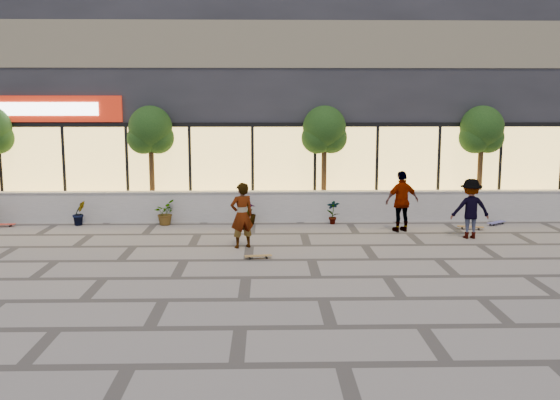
{
  "coord_description": "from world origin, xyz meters",
  "views": [
    {
      "loc": [
        0.47,
        -13.94,
        3.96
      ],
      "look_at": [
        0.86,
        3.32,
        1.3
      ],
      "focal_mm": 40.0,
      "sensor_mm": 36.0,
      "label": 1
    }
  ],
  "objects_px": {
    "tree_mideast": "(324,133)",
    "skateboard_left": "(2,225)",
    "skater_right_far": "(470,209)",
    "tree_east": "(482,132)",
    "skater_center": "(242,215)",
    "skateboard_right_near": "(470,227)",
    "skater_right_near": "(402,201)",
    "skateboard_center": "(258,256)",
    "tree_midwest": "(151,133)",
    "skateboard_right_far": "(497,222)"
  },
  "relations": [
    {
      "from": "skateboard_right_far",
      "to": "tree_midwest",
      "type": "bearing_deg",
      "value": 136.55
    },
    {
      "from": "tree_east",
      "to": "skateboard_right_far",
      "type": "relative_size",
      "value": 5.12
    },
    {
      "from": "skater_right_near",
      "to": "skateboard_right_near",
      "type": "height_order",
      "value": "skater_right_near"
    },
    {
      "from": "tree_midwest",
      "to": "skateboard_center",
      "type": "height_order",
      "value": "tree_midwest"
    },
    {
      "from": "skater_center",
      "to": "skateboard_center",
      "type": "xyz_separation_m",
      "value": [
        0.46,
        -1.27,
        -0.84
      ]
    },
    {
      "from": "tree_midwest",
      "to": "skateboard_right_near",
      "type": "xyz_separation_m",
      "value": [
        10.5,
        -2.26,
        -2.9
      ]
    },
    {
      "from": "skater_right_near",
      "to": "skateboard_right_near",
      "type": "xyz_separation_m",
      "value": [
        2.28,
        0.26,
        -0.87
      ]
    },
    {
      "from": "tree_midwest",
      "to": "skateboard_left",
      "type": "bearing_deg",
      "value": -162.06
    },
    {
      "from": "tree_east",
      "to": "skater_right_near",
      "type": "relative_size",
      "value": 2.05
    },
    {
      "from": "tree_midwest",
      "to": "tree_mideast",
      "type": "relative_size",
      "value": 1.0
    },
    {
      "from": "tree_mideast",
      "to": "skateboard_right_far",
      "type": "bearing_deg",
      "value": -14.95
    },
    {
      "from": "skater_center",
      "to": "skater_right_near",
      "type": "bearing_deg",
      "value": 179.79
    },
    {
      "from": "skateboard_left",
      "to": "skater_right_near",
      "type": "bearing_deg",
      "value": -10.03
    },
    {
      "from": "skater_right_near",
      "to": "skateboard_right_far",
      "type": "relative_size",
      "value": 2.5
    },
    {
      "from": "tree_east",
      "to": "skateboard_center",
      "type": "xyz_separation_m",
      "value": [
        -7.74,
        -5.91,
        -2.91
      ]
    },
    {
      "from": "skater_right_near",
      "to": "skateboard_center",
      "type": "xyz_separation_m",
      "value": [
        -4.46,
        -3.39,
        -0.89
      ]
    },
    {
      "from": "skateboard_right_near",
      "to": "skater_center",
      "type": "bearing_deg",
      "value": -145.41
    },
    {
      "from": "skater_center",
      "to": "skateboard_right_near",
      "type": "xyz_separation_m",
      "value": [
        7.2,
        2.38,
        -0.83
      ]
    },
    {
      "from": "tree_east",
      "to": "skater_right_far",
      "type": "bearing_deg",
      "value": -112.43
    },
    {
      "from": "skater_right_far",
      "to": "skateboard_center",
      "type": "distance_m",
      "value": 6.77
    },
    {
      "from": "skater_center",
      "to": "skateboard_right_near",
      "type": "bearing_deg",
      "value": 174.8
    },
    {
      "from": "tree_east",
      "to": "skater_center",
      "type": "xyz_separation_m",
      "value": [
        -8.2,
        -4.63,
        -2.07
      ]
    },
    {
      "from": "tree_midwest",
      "to": "skater_center",
      "type": "relative_size",
      "value": 2.15
    },
    {
      "from": "tree_midwest",
      "to": "skater_right_far",
      "type": "bearing_deg",
      "value": -19.33
    },
    {
      "from": "tree_midwest",
      "to": "skater_right_near",
      "type": "bearing_deg",
      "value": -17.03
    },
    {
      "from": "tree_mideast",
      "to": "skater_right_far",
      "type": "xyz_separation_m",
      "value": [
        4.05,
        -3.52,
        -2.1
      ]
    },
    {
      "from": "tree_mideast",
      "to": "skateboard_left",
      "type": "relative_size",
      "value": 4.78
    },
    {
      "from": "skater_center",
      "to": "skater_right_far",
      "type": "height_order",
      "value": "skater_center"
    },
    {
      "from": "skateboard_center",
      "to": "skateboard_left",
      "type": "distance_m",
      "value": 9.48
    },
    {
      "from": "skateboard_right_near",
      "to": "tree_midwest",
      "type": "bearing_deg",
      "value": -175.79
    },
    {
      "from": "skater_right_near",
      "to": "skateboard_center",
      "type": "bearing_deg",
      "value": 20.09
    },
    {
      "from": "skateboard_left",
      "to": "skateboard_right_near",
      "type": "distance_m",
      "value": 15.15
    },
    {
      "from": "tree_midwest",
      "to": "skater_center",
      "type": "bearing_deg",
      "value": -54.56
    },
    {
      "from": "tree_midwest",
      "to": "skateboard_right_near",
      "type": "bearing_deg",
      "value": -12.12
    },
    {
      "from": "tree_mideast",
      "to": "skateboard_right_far",
      "type": "xyz_separation_m",
      "value": [
        5.62,
        -1.5,
        -2.91
      ]
    },
    {
      "from": "tree_east",
      "to": "skateboard_left",
      "type": "bearing_deg",
      "value": -174.69
    },
    {
      "from": "tree_midwest",
      "to": "skateboard_right_far",
      "type": "bearing_deg",
      "value": -7.36
    },
    {
      "from": "skateboard_center",
      "to": "skateboard_left",
      "type": "xyz_separation_m",
      "value": [
        -8.39,
        4.41,
        0.01
      ]
    },
    {
      "from": "skater_right_far",
      "to": "skateboard_left",
      "type": "bearing_deg",
      "value": -7.96
    },
    {
      "from": "tree_midwest",
      "to": "tree_east",
      "type": "bearing_deg",
      "value": 0.0
    },
    {
      "from": "skater_right_near",
      "to": "skateboard_left",
      "type": "relative_size",
      "value": 2.34
    },
    {
      "from": "tree_mideast",
      "to": "skateboard_left",
      "type": "height_order",
      "value": "tree_mideast"
    },
    {
      "from": "skateboard_center",
      "to": "skateboard_right_near",
      "type": "distance_m",
      "value": 7.67
    },
    {
      "from": "tree_midwest",
      "to": "skateboard_left",
      "type": "xyz_separation_m",
      "value": [
        -4.63,
        -1.5,
        -2.9
      ]
    },
    {
      "from": "skateboard_left",
      "to": "skateboard_right_far",
      "type": "height_order",
      "value": "same"
    },
    {
      "from": "skater_right_near",
      "to": "skater_right_far",
      "type": "relative_size",
      "value": 1.08
    },
    {
      "from": "skateboard_center",
      "to": "skater_center",
      "type": "bearing_deg",
      "value": 101.05
    },
    {
      "from": "skater_center",
      "to": "skateboard_right_far",
      "type": "xyz_separation_m",
      "value": [
        8.32,
        3.13,
        -0.83
      ]
    },
    {
      "from": "tree_mideast",
      "to": "skateboard_center",
      "type": "xyz_separation_m",
      "value": [
        -2.24,
        -5.91,
        -2.91
      ]
    },
    {
      "from": "skater_right_far",
      "to": "tree_east",
      "type": "bearing_deg",
      "value": -112.54
    }
  ]
}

